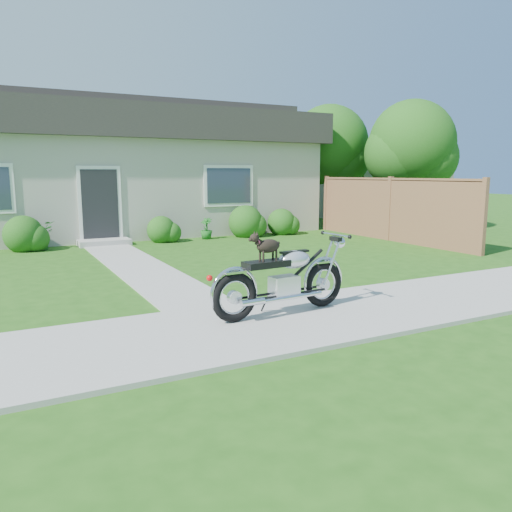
{
  "coord_description": "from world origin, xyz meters",
  "views": [
    {
      "loc": [
        -4.11,
        -5.62,
        1.99
      ],
      "look_at": [
        -0.67,
        1.0,
        0.75
      ],
      "focal_mm": 35.0,
      "sensor_mm": 36.0,
      "label": 1
    }
  ],
  "objects_px": {
    "tree_near": "(416,147)",
    "motorcycle_with_dog": "(284,278)",
    "tree_far": "(333,148)",
    "house": "(127,168)",
    "fence": "(390,209)",
    "potted_plant_left": "(41,236)",
    "potted_plant_right": "(206,228)"
  },
  "relations": [
    {
      "from": "tree_far",
      "to": "potted_plant_left",
      "type": "xyz_separation_m",
      "value": [
        -10.74,
        -1.93,
        -2.58
      ]
    },
    {
      "from": "potted_plant_left",
      "to": "potted_plant_right",
      "type": "distance_m",
      "value": 4.67
    },
    {
      "from": "tree_near",
      "to": "motorcycle_with_dog",
      "type": "bearing_deg",
      "value": -143.01
    },
    {
      "from": "tree_far",
      "to": "house",
      "type": "bearing_deg",
      "value": 168.76
    },
    {
      "from": "fence",
      "to": "tree_near",
      "type": "height_order",
      "value": "tree_near"
    },
    {
      "from": "house",
      "to": "fence",
      "type": "height_order",
      "value": "house"
    },
    {
      "from": "tree_near",
      "to": "motorcycle_with_dog",
      "type": "height_order",
      "value": "tree_near"
    },
    {
      "from": "fence",
      "to": "house",
      "type": "bearing_deg",
      "value": 135.26
    },
    {
      "from": "house",
      "to": "tree_far",
      "type": "bearing_deg",
      "value": -11.24
    },
    {
      "from": "potted_plant_right",
      "to": "motorcycle_with_dog",
      "type": "height_order",
      "value": "motorcycle_with_dog"
    },
    {
      "from": "tree_near",
      "to": "fence",
      "type": "bearing_deg",
      "value": -147.55
    },
    {
      "from": "fence",
      "to": "tree_near",
      "type": "xyz_separation_m",
      "value": [
        2.52,
        1.61,
        1.93
      ]
    },
    {
      "from": "fence",
      "to": "tree_far",
      "type": "height_order",
      "value": "tree_far"
    },
    {
      "from": "motorcycle_with_dog",
      "to": "fence",
      "type": "bearing_deg",
      "value": 34.12
    },
    {
      "from": "fence",
      "to": "tree_far",
      "type": "bearing_deg",
      "value": 74.51
    },
    {
      "from": "house",
      "to": "tree_far",
      "type": "distance_m",
      "value": 7.8
    },
    {
      "from": "tree_near",
      "to": "potted_plant_right",
      "type": "relative_size",
      "value": 6.88
    },
    {
      "from": "potted_plant_left",
      "to": "tree_far",
      "type": "bearing_deg",
      "value": 10.2
    },
    {
      "from": "tree_far",
      "to": "motorcycle_with_dog",
      "type": "height_order",
      "value": "tree_far"
    },
    {
      "from": "house",
      "to": "motorcycle_with_dog",
      "type": "height_order",
      "value": "house"
    },
    {
      "from": "tree_near",
      "to": "potted_plant_left",
      "type": "xyz_separation_m",
      "value": [
        -11.95,
        1.19,
        -2.5
      ]
    },
    {
      "from": "fence",
      "to": "motorcycle_with_dog",
      "type": "distance_m",
      "value": 8.86
    },
    {
      "from": "potted_plant_left",
      "to": "potted_plant_right",
      "type": "bearing_deg",
      "value": 0.0
    },
    {
      "from": "tree_far",
      "to": "potted_plant_right",
      "type": "bearing_deg",
      "value": -162.34
    },
    {
      "from": "motorcycle_with_dog",
      "to": "tree_near",
      "type": "bearing_deg",
      "value": 32.59
    },
    {
      "from": "house",
      "to": "motorcycle_with_dog",
      "type": "xyz_separation_m",
      "value": [
        -0.62,
        -11.76,
        -1.61
      ]
    },
    {
      "from": "tree_far",
      "to": "potted_plant_left",
      "type": "distance_m",
      "value": 11.21
    },
    {
      "from": "potted_plant_right",
      "to": "potted_plant_left",
      "type": "bearing_deg",
      "value": 180.0
    },
    {
      "from": "tree_near",
      "to": "motorcycle_with_dog",
      "type": "xyz_separation_m",
      "value": [
        -9.45,
        -7.12,
        -2.32
      ]
    },
    {
      "from": "tree_near",
      "to": "tree_far",
      "type": "relative_size",
      "value": 0.97
    },
    {
      "from": "tree_far",
      "to": "motorcycle_with_dog",
      "type": "distance_m",
      "value": 13.36
    },
    {
      "from": "tree_near",
      "to": "tree_far",
      "type": "bearing_deg",
      "value": 111.2
    }
  ]
}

